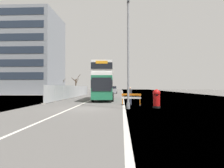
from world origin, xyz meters
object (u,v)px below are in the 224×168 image
at_px(car_receding_mid, 113,90).
at_px(pedestrian_at_kerb, 130,96).
at_px(car_receding_far, 104,89).
at_px(car_oncoming_near, 98,91).
at_px(roadworks_barrier, 131,98).
at_px(lamppost_foreground, 128,57).
at_px(car_far_side, 106,89).
at_px(double_decker_bus, 104,81).
at_px(red_pillar_postbox, 157,98).

xyz_separation_m(car_receding_mid, pedestrian_at_kerb, (3.24, -35.55, -0.05)).
bearing_deg(car_receding_far, car_oncoming_near, -90.63).
relative_size(roadworks_barrier, pedestrian_at_kerb, 1.07).
distance_m(lamppost_foreground, car_far_side, 53.81).
bearing_deg(double_decker_bus, roadworks_barrier, -67.56).
bearing_deg(lamppost_foreground, car_receding_mid, 94.28).
xyz_separation_m(car_receding_mid, car_far_side, (-3.02, 14.10, 0.02)).
distance_m(lamppost_foreground, roadworks_barrier, 4.86).
xyz_separation_m(roadworks_barrier, car_oncoming_near, (-6.67, 27.37, 0.22)).
relative_size(red_pillar_postbox, roadworks_barrier, 0.84).
distance_m(double_decker_bus, lamppost_foreground, 12.23).
relative_size(car_receding_mid, car_far_side, 0.90).
bearing_deg(car_far_side, double_decker_bus, -86.08).
bearing_deg(car_receding_mid, roadworks_barrier, -84.72).
bearing_deg(red_pillar_postbox, car_far_side, 99.12).
xyz_separation_m(red_pillar_postbox, car_receding_far, (-8.60, 44.84, 0.21)).
relative_size(car_oncoming_near, pedestrian_at_kerb, 2.24).
bearing_deg(car_far_side, red_pillar_postbox, -80.88).
relative_size(roadworks_barrier, car_receding_far, 0.50).
height_order(roadworks_barrier, pedestrian_at_kerb, pedestrian_at_kerb).
bearing_deg(car_oncoming_near, roadworks_barrier, -76.31).
relative_size(double_decker_bus, car_receding_far, 3.02).
bearing_deg(double_decker_bus, car_far_side, 93.92).
bearing_deg(roadworks_barrier, car_receding_far, 98.72).
bearing_deg(car_far_side, car_receding_mid, -77.92).
bearing_deg(car_receding_mid, car_far_side, 102.08).
bearing_deg(car_oncoming_near, car_far_side, 89.20).
height_order(roadworks_barrier, car_receding_far, car_receding_far).
bearing_deg(pedestrian_at_kerb, red_pillar_postbox, -53.16).
distance_m(red_pillar_postbox, pedestrian_at_kerb, 3.64).
xyz_separation_m(roadworks_barrier, pedestrian_at_kerb, (-0.09, 0.48, 0.15)).
relative_size(car_oncoming_near, car_receding_mid, 1.01).
xyz_separation_m(car_far_side, pedestrian_at_kerb, (6.26, -49.65, -0.07)).
bearing_deg(lamppost_foreground, red_pillar_postbox, 17.97).
height_order(car_receding_mid, car_receding_far, car_receding_far).
height_order(red_pillar_postbox, car_receding_mid, car_receding_mid).
bearing_deg(red_pillar_postbox, car_receding_far, 100.85).
distance_m(car_receding_far, car_far_side, 7.73).
bearing_deg(car_receding_far, lamppost_foreground, -82.38).
xyz_separation_m(double_decker_bus, red_pillar_postbox, (5.59, -10.90, -1.76)).
xyz_separation_m(red_pillar_postbox, car_oncoming_near, (-8.76, 29.81, 0.09)).
height_order(car_oncoming_near, pedestrian_at_kerb, car_oncoming_near).
relative_size(double_decker_bus, lamppost_foreground, 1.27).
xyz_separation_m(lamppost_foreground, car_receding_far, (-6.11, 45.65, -3.26)).
xyz_separation_m(double_decker_bus, car_oncoming_near, (-3.17, 18.92, -1.67)).
xyz_separation_m(double_decker_bus, roadworks_barrier, (3.49, -8.46, -1.89)).
bearing_deg(pedestrian_at_kerb, lamppost_foreground, -94.69).
bearing_deg(car_oncoming_near, pedestrian_at_kerb, -76.26).
distance_m(red_pillar_postbox, car_oncoming_near, 31.07).
bearing_deg(roadworks_barrier, red_pillar_postbox, -49.37).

